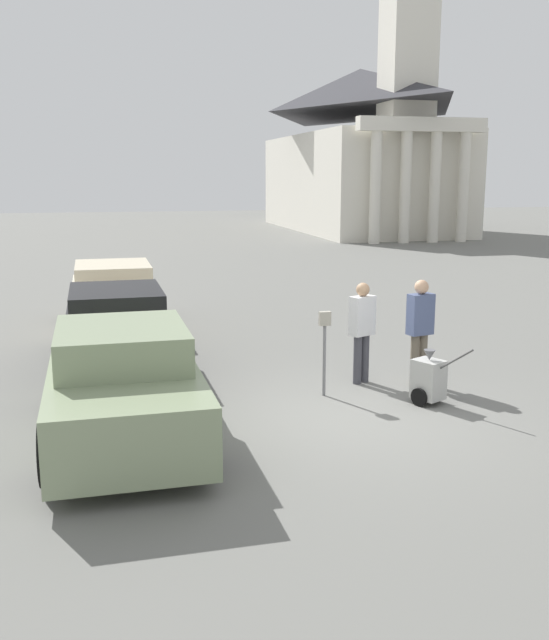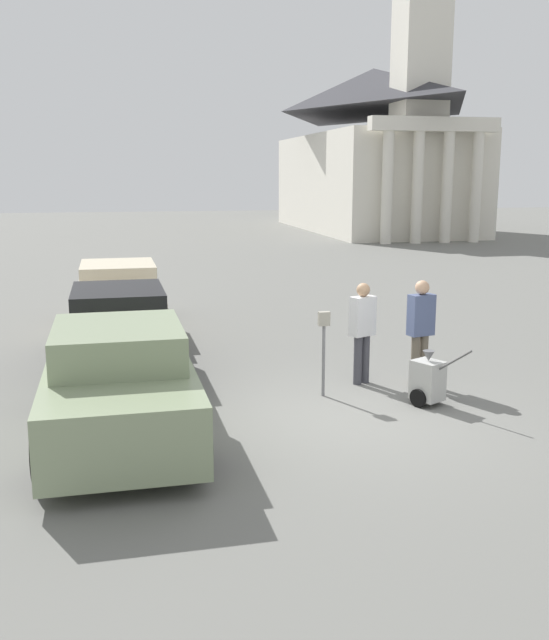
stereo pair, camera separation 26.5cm
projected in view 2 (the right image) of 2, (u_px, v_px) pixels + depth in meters
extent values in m
plane|color=slate|center=(345.00, 417.00, 10.32)|extent=(120.00, 120.00, 0.00)
cube|color=gray|center=(120.00, 389.00, 9.55)|extent=(1.93, 4.65, 0.83)
cube|color=gray|center=(118.00, 344.00, 9.24)|extent=(1.66, 1.97, 0.49)
cylinder|color=black|center=(57.00, 381.00, 10.77)|extent=(0.19, 0.75, 0.74)
cylinder|color=black|center=(178.00, 374.00, 11.17)|extent=(0.19, 0.75, 0.74)
cylinder|color=black|center=(41.00, 452.00, 8.03)|extent=(0.19, 0.75, 0.74)
cylinder|color=black|center=(201.00, 438.00, 8.44)|extent=(0.19, 0.75, 0.74)
cube|color=black|center=(120.00, 337.00, 12.88)|extent=(1.86, 4.85, 0.72)
cube|color=black|center=(118.00, 304.00, 12.57)|extent=(1.60, 2.05, 0.56)
cylinder|color=black|center=(74.00, 333.00, 14.15)|extent=(0.19, 0.71, 0.71)
cylinder|color=black|center=(162.00, 329.00, 14.54)|extent=(0.19, 0.71, 0.71)
cylinder|color=black|center=(66.00, 373.00, 11.30)|extent=(0.19, 0.71, 0.71)
cylinder|color=black|center=(176.00, 366.00, 11.69)|extent=(0.19, 0.71, 0.71)
cube|color=beige|center=(119.00, 304.00, 15.96)|extent=(1.87, 4.75, 0.79)
cube|color=beige|center=(118.00, 276.00, 15.64)|extent=(1.61, 2.01, 0.55)
cylinder|color=black|center=(81.00, 304.00, 17.20)|extent=(0.19, 0.73, 0.72)
cylinder|color=black|center=(155.00, 302.00, 17.60)|extent=(0.19, 0.73, 0.72)
cylinder|color=black|center=(77.00, 330.00, 14.41)|extent=(0.19, 0.73, 0.72)
cylinder|color=black|center=(164.00, 326.00, 14.80)|extent=(0.19, 0.73, 0.72)
cylinder|color=slate|center=(323.00, 361.00, 11.17)|extent=(0.05, 0.05, 1.14)
cube|color=gray|center=(324.00, 319.00, 11.04)|extent=(0.18, 0.09, 0.22)
cylinder|color=#3F3F47|center=(365.00, 359.00, 11.93)|extent=(0.14, 0.14, 0.83)
cylinder|color=#3F3F47|center=(358.00, 360.00, 11.83)|extent=(0.14, 0.14, 0.83)
cube|color=silver|center=(363.00, 316.00, 11.74)|extent=(0.47, 0.37, 0.65)
sphere|color=tan|center=(363.00, 290.00, 11.65)|extent=(0.22, 0.22, 0.22)
cylinder|color=#665B4C|center=(423.00, 360.00, 11.81)|extent=(0.14, 0.14, 0.85)
cylinder|color=#665B4C|center=(415.00, 361.00, 11.74)|extent=(0.14, 0.14, 0.85)
cube|color=#4C597F|center=(421.00, 315.00, 11.63)|extent=(0.46, 0.31, 0.68)
sphere|color=tan|center=(422.00, 287.00, 11.54)|extent=(0.23, 0.23, 0.23)
cube|color=#B2B2AD|center=(428.00, 380.00, 10.78)|extent=(0.52, 0.55, 0.60)
cone|color=#59595B|center=(429.00, 356.00, 10.71)|extent=(0.18, 0.18, 0.16)
cylinder|color=#4C4C4C|center=(454.00, 361.00, 10.35)|extent=(0.29, 0.54, 0.43)
cylinder|color=black|center=(418.00, 398.00, 10.70)|extent=(0.17, 0.27, 0.28)
cylinder|color=black|center=(436.00, 393.00, 10.96)|extent=(0.17, 0.27, 0.28)
cube|color=silver|center=(371.00, 183.00, 44.77)|extent=(8.04, 17.14, 5.84)
pyramid|color=#333338|center=(373.00, 91.00, 43.65)|extent=(8.20, 17.49, 2.63)
cylinder|color=silver|center=(387.00, 188.00, 35.51)|extent=(0.56, 0.56, 5.55)
cylinder|color=silver|center=(417.00, 188.00, 35.85)|extent=(0.56, 0.56, 5.55)
cylinder|color=silver|center=(447.00, 188.00, 36.18)|extent=(0.56, 0.56, 5.55)
cylinder|color=silver|center=(476.00, 188.00, 36.51)|extent=(0.56, 0.56, 5.55)
cube|color=silver|center=(435.00, 124.00, 35.39)|extent=(6.83, 0.70, 0.70)
cube|color=silver|center=(422.00, 26.00, 36.40)|extent=(2.40, 2.40, 10.08)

